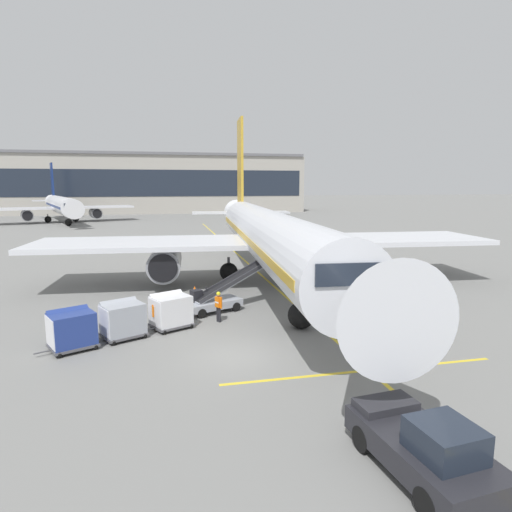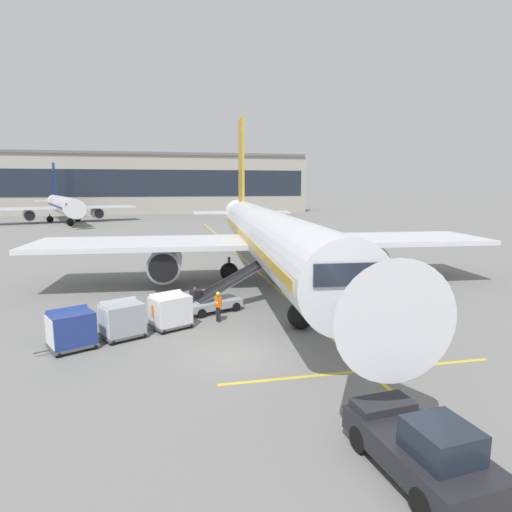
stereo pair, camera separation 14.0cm
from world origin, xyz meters
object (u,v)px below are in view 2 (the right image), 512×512
(parked_airplane, at_px, (266,235))
(baggage_cart_second, at_px, (122,319))
(baggage_cart_lead, at_px, (170,310))
(ground_crew_by_carts, at_px, (218,305))
(baggage_cart_third, at_px, (71,328))
(distant_airplane, at_px, (63,206))
(ground_crew_by_loader, at_px, (156,312))
(safety_cone_engine_keepout, at_px, (195,290))
(belt_loader, at_px, (216,298))
(safety_cone_wingtip, at_px, (197,296))
(pushback_tug, at_px, (421,447))

(parked_airplane, xyz_separation_m, baggage_cart_second, (-10.08, -10.86, -2.76))
(baggage_cart_lead, relative_size, baggage_cart_second, 1.00)
(ground_crew_by_carts, bearing_deg, baggage_cart_second, -162.85)
(baggage_cart_second, xyz_separation_m, baggage_cart_third, (-2.20, -1.09, 0.00))
(parked_airplane, xyz_separation_m, distant_airplane, (-27.86, 63.65, -0.31))
(parked_airplane, relative_size, ground_crew_by_loader, 26.05)
(baggage_cart_second, distance_m, ground_crew_by_carts, 5.30)
(parked_airplane, relative_size, safety_cone_engine_keepout, 74.23)
(belt_loader, height_order, baggage_cart_third, belt_loader)
(ground_crew_by_loader, bearing_deg, ground_crew_by_carts, 13.34)
(parked_airplane, distance_m, belt_loader, 9.11)
(belt_loader, distance_m, safety_cone_wingtip, 2.91)
(baggage_cart_second, bearing_deg, ground_crew_by_carts, 17.15)
(parked_airplane, height_order, distant_airplane, parked_airplane)
(safety_cone_wingtip, xyz_separation_m, distant_airplane, (-22.02, 68.09, 3.15))
(safety_cone_engine_keepout, bearing_deg, pushback_tug, -78.09)
(ground_crew_by_carts, bearing_deg, parked_airplane, 61.62)
(baggage_cart_lead, relative_size, ground_crew_by_carts, 1.60)
(baggage_cart_second, height_order, safety_cone_wingtip, baggage_cart_second)
(baggage_cart_lead, bearing_deg, safety_cone_wingtip, 70.98)
(distant_airplane, bearing_deg, parked_airplane, -66.36)
(ground_crew_by_loader, bearing_deg, baggage_cart_third, -154.51)
(ground_crew_by_carts, height_order, distant_airplane, distant_airplane)
(baggage_cart_third, height_order, distant_airplane, distant_airplane)
(belt_loader, height_order, ground_crew_by_carts, belt_loader)
(safety_cone_wingtip, bearing_deg, ground_crew_by_carts, -80.49)
(baggage_cart_third, relative_size, ground_crew_by_loader, 1.60)
(baggage_cart_second, xyz_separation_m, pushback_tug, (8.61, -12.67, -0.17))
(ground_crew_by_carts, distance_m, safety_cone_wingtip, 4.98)
(baggage_cart_third, distance_m, distant_airplane, 77.23)
(baggage_cart_lead, height_order, pushback_tug, baggage_cart_lead)
(pushback_tug, distance_m, safety_cone_wingtip, 19.59)
(parked_airplane, relative_size, baggage_cart_third, 16.30)
(parked_airplane, bearing_deg, safety_cone_wingtip, -142.76)
(distant_airplane, bearing_deg, baggage_cart_second, -76.58)
(baggage_cart_third, distance_m, ground_crew_by_loader, 4.28)
(parked_airplane, height_order, ground_crew_by_loader, parked_airplane)
(belt_loader, relative_size, pushback_tug, 1.19)
(belt_loader, bearing_deg, distant_airplane, 108.00)
(ground_crew_by_carts, relative_size, safety_cone_wingtip, 2.86)
(baggage_cart_second, distance_m, ground_crew_by_loader, 1.82)
(distant_airplane, bearing_deg, ground_crew_by_carts, -72.62)
(belt_loader, relative_size, distant_airplane, 0.15)
(baggage_cart_lead, bearing_deg, distant_airplane, 105.35)
(pushback_tug, height_order, safety_cone_wingtip, pushback_tug)
(baggage_cart_second, xyz_separation_m, ground_crew_by_loader, (1.66, 0.76, -0.00))
(baggage_cart_lead, relative_size, safety_cone_wingtip, 4.58)
(ground_crew_by_carts, bearing_deg, safety_cone_engine_keepout, 97.21)
(baggage_cart_third, xyz_separation_m, distant_airplane, (-15.57, 75.60, 2.45))
(baggage_cart_third, distance_m, safety_cone_wingtip, 9.92)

